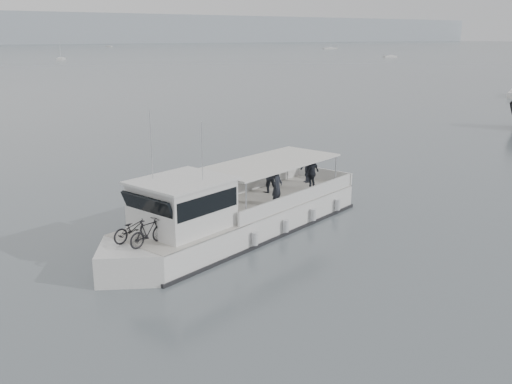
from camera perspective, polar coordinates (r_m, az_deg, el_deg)
ground at (r=25.87m, az=2.37°, el=-2.04°), size 1400.00×1400.00×0.00m
tour_boat at (r=22.27m, az=-2.96°, el=-2.52°), size 13.04×6.29×5.49m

